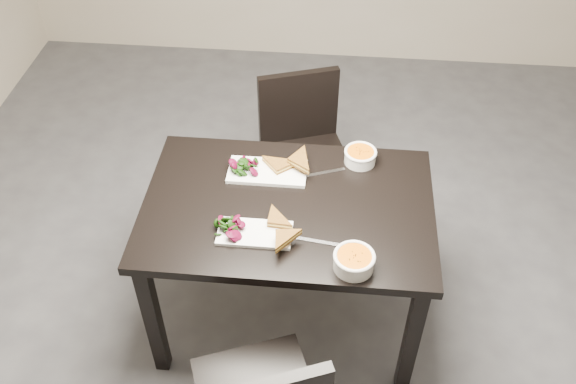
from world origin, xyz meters
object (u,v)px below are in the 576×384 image
object	(u,v)px
plate_near	(255,233)
soup_bowl_near	(354,260)
plate_far	(267,172)
soup_bowl_far	(360,156)
chair_far	(303,144)
table	(288,221)

from	to	relation	value
plate_near	soup_bowl_near	bearing A→B (deg)	-18.54
plate_far	soup_bowl_far	world-z (taller)	soup_bowl_far
chair_far	plate_far	xyz separation A→B (m)	(-0.12, -0.54, 0.27)
chair_far	soup_bowl_far	size ratio (longest dim) A/B	5.92
plate_near	soup_bowl_near	world-z (taller)	soup_bowl_near
table	chair_far	world-z (taller)	chair_far
table	plate_near	bearing A→B (deg)	-122.28
soup_bowl_near	soup_bowl_far	distance (m)	0.61
table	plate_near	world-z (taller)	plate_near
chair_far	plate_near	bearing A→B (deg)	-117.00
table	plate_far	bearing A→B (deg)	120.22
plate_far	plate_near	bearing A→B (deg)	-91.01
chair_far	table	bearing A→B (deg)	-110.04
plate_near	chair_far	bearing A→B (deg)	82.10
table	plate_far	world-z (taller)	plate_far
chair_far	plate_near	xyz separation A→B (m)	(-0.13, -0.91, 0.27)
chair_far	soup_bowl_far	distance (m)	0.59
soup_bowl_near	soup_bowl_far	size ratio (longest dim) A/B	1.09
table	plate_near	distance (m)	0.24
table	soup_bowl_far	size ratio (longest dim) A/B	8.36
table	plate_far	size ratio (longest dim) A/B	3.54
chair_far	soup_bowl_far	world-z (taller)	chair_far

